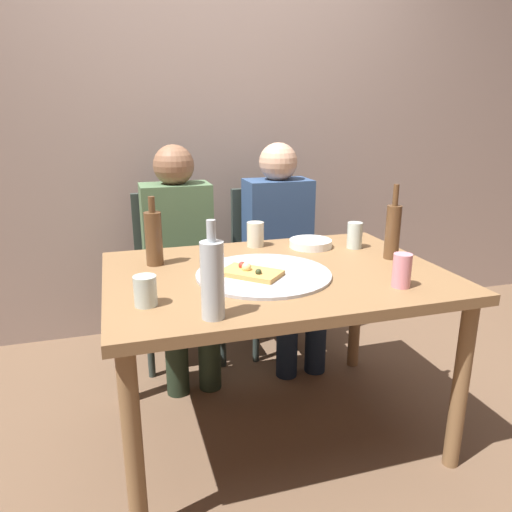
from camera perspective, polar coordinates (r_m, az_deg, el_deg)
ground_plane at (r=2.23m, az=2.11°, el=-19.78°), size 8.00×8.00×0.00m
back_wall at (r=3.00m, az=-5.64°, el=16.15°), size 6.00×0.10×2.60m
dining_table at (r=1.92m, az=2.31°, el=-4.09°), size 1.31×0.93×0.73m
pizza_tray at (r=1.83m, az=0.90°, el=-2.18°), size 0.52×0.52×0.01m
pizza_slice_last at (r=1.80m, az=-0.63°, el=-1.94°), size 0.25×0.25×0.05m
wine_bottle at (r=2.10m, az=15.93°, el=2.94°), size 0.06×0.06×0.32m
beer_bottle at (r=1.98m, az=-12.05°, el=2.16°), size 0.07×0.07×0.28m
water_bottle at (r=1.43m, az=-5.20°, el=-2.71°), size 0.07×0.07×0.30m
tumbler_near at (r=2.24m, az=11.64°, el=2.42°), size 0.07×0.07×0.12m
tumbler_far at (r=1.58m, az=-13.00°, el=-4.05°), size 0.07×0.07×0.10m
wine_glass at (r=2.22m, az=-0.07°, el=2.59°), size 0.08×0.08×0.11m
soda_can at (r=1.78m, az=16.93°, el=-1.66°), size 0.07×0.07×0.12m
plate_stack at (r=2.23m, az=6.49°, el=1.50°), size 0.19×0.19×0.03m
chair_left at (r=2.70m, az=-9.35°, el=-1.00°), size 0.44×0.44×0.90m
chair_right at (r=2.82m, az=2.10°, el=-0.00°), size 0.44×0.44×0.90m
guest_in_sweater at (r=2.52m, az=-9.01°, el=0.77°), size 0.36×0.56×1.17m
guest_in_beanie at (r=2.65m, az=3.18°, el=1.75°), size 0.36×0.56×1.17m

